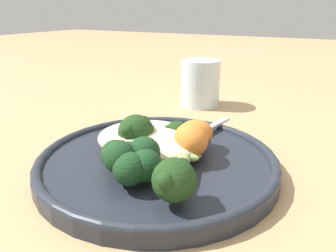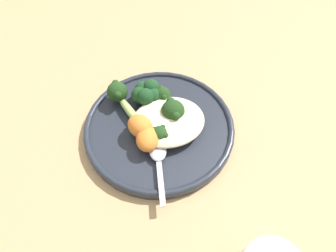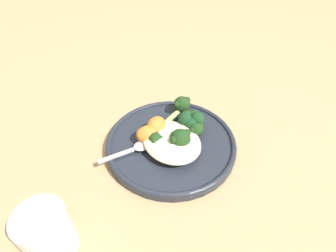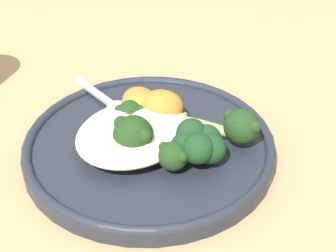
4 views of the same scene
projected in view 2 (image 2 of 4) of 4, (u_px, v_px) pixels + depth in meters
name	position (u px, v px, depth m)	size (l,w,h in m)	color
ground_plane	(165.00, 123.00, 0.52)	(4.00, 4.00, 0.00)	tan
plate	(159.00, 126.00, 0.50)	(0.28, 0.28, 0.02)	#232833
quinoa_mound	(170.00, 121.00, 0.48)	(0.13, 0.11, 0.02)	beige
broccoli_stalk_0	(153.00, 131.00, 0.46)	(0.06, 0.08, 0.03)	#9EBC66
broccoli_stalk_1	(168.00, 113.00, 0.48)	(0.11, 0.05, 0.04)	#9EBC66
broccoli_stalk_2	(158.00, 100.00, 0.51)	(0.09, 0.08, 0.03)	#9EBC66
broccoli_stalk_3	(121.00, 97.00, 0.51)	(0.06, 0.13, 0.04)	#9EBC66
sweet_potato_chunk_0	(148.00, 139.00, 0.45)	(0.05, 0.04, 0.03)	orange
sweet_potato_chunk_1	(140.00, 126.00, 0.46)	(0.05, 0.04, 0.04)	orange
kale_tuft	(146.00, 93.00, 0.51)	(0.06, 0.06, 0.04)	#193D1E
spoon	(158.00, 157.00, 0.44)	(0.04, 0.12, 0.01)	#B7B7BC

